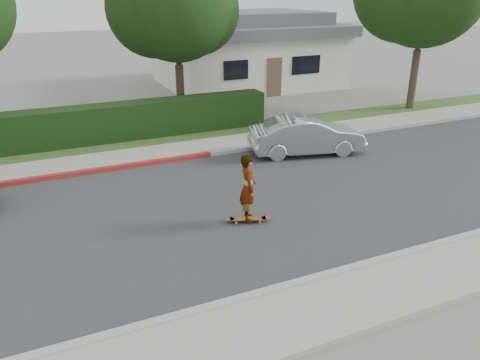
{
  "coord_description": "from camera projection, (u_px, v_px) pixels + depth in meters",
  "views": [
    {
      "loc": [
        -4.52,
        -10.87,
        5.66
      ],
      "look_at": [
        0.08,
        -0.61,
        1.0
      ],
      "focal_mm": 35.0,
      "sensor_mm": 36.0,
      "label": 1
    }
  ],
  "objects": [
    {
      "name": "planting_strip",
      "position": [
        164.0,
        139.0,
        18.58
      ],
      "size": [
        60.0,
        1.6,
        0.1
      ],
      "primitive_type": "cube",
      "color": "#2D4C1E",
      "rests_on": "ground"
    },
    {
      "name": "house",
      "position": [
        247.0,
        49.0,
        28.74
      ],
      "size": [
        10.6,
        8.6,
        4.3
      ],
      "color": "beige",
      "rests_on": "ground"
    },
    {
      "name": "hedge",
      "position": [
        81.0,
        127.0,
        17.68
      ],
      "size": [
        15.0,
        1.0,
        1.5
      ],
      "primitive_type": "cube",
      "color": "black",
      "rests_on": "ground"
    },
    {
      "name": "car_silver",
      "position": [
        307.0,
        136.0,
        16.9
      ],
      "size": [
        4.33,
        2.36,
        1.35
      ],
      "primitive_type": "imported",
      "rotation": [
        0.0,
        0.0,
        1.33
      ],
      "color": "#B4B7BB",
      "rests_on": "ground"
    },
    {
      "name": "curb_near",
      "position": [
        306.0,
        282.0,
        9.55
      ],
      "size": [
        60.0,
        0.2,
        0.15
      ],
      "primitive_type": "cube",
      "color": "#9E9E99",
      "rests_on": "ground"
    },
    {
      "name": "curb_red_section",
      "position": [
        30.0,
        180.0,
        14.57
      ],
      "size": [
        12.0,
        0.21,
        0.15
      ],
      "primitive_type": "cube",
      "color": "maroon",
      "rests_on": "ground"
    },
    {
      "name": "ground",
      "position": [
        228.0,
        206.0,
        13.04
      ],
      "size": [
        120.0,
        120.0,
        0.0
      ],
      "primitive_type": "plane",
      "color": "slate",
      "rests_on": "ground"
    },
    {
      "name": "tree_center",
      "position": [
        175.0,
        6.0,
        19.47
      ],
      "size": [
        5.66,
        4.84,
        7.44
      ],
      "color": "#33261C",
      "rests_on": "ground"
    },
    {
      "name": "skateboarder",
      "position": [
        248.0,
        187.0,
        11.75
      ],
      "size": [
        0.57,
        0.72,
        1.74
      ],
      "primitive_type": "imported",
      "rotation": [
        0.0,
        0.0,
        1.3
      ],
      "color": "white",
      "rests_on": "skateboard"
    },
    {
      "name": "curb_far",
      "position": [
        183.0,
        158.0,
        16.46
      ],
      "size": [
        60.0,
        0.2,
        0.15
      ],
      "primitive_type": "cube",
      "color": "#9E9E99",
      "rests_on": "ground"
    },
    {
      "name": "sidewalk_far",
      "position": [
        176.0,
        151.0,
        17.23
      ],
      "size": [
        60.0,
        1.6,
        0.12
      ],
      "primitive_type": "cube",
      "color": "gray",
      "rests_on": "ground"
    },
    {
      "name": "road",
      "position": [
        228.0,
        206.0,
        13.03
      ],
      "size": [
        60.0,
        8.0,
        0.01
      ],
      "primitive_type": "cube",
      "color": "#2D2D30",
      "rests_on": "ground"
    },
    {
      "name": "sidewalk_near",
      "position": [
        331.0,
        308.0,
        8.8
      ],
      "size": [
        60.0,
        1.6,
        0.12
      ],
      "primitive_type": "cube",
      "color": "gray",
      "rests_on": "ground"
    },
    {
      "name": "skateboard",
      "position": [
        248.0,
        219.0,
        12.09
      ],
      "size": [
        1.16,
        0.61,
        0.11
      ],
      "rotation": [
        0.0,
        0.0,
        -0.35
      ],
      "color": "gold",
      "rests_on": "ground"
    }
  ]
}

